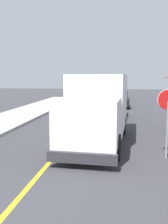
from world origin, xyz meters
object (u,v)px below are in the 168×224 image
Objects in this scene: parked_car_mid at (119,99)px; stop_sign at (168,110)px; parked_car_furthest at (121,92)px; box_truck at (99,105)px; parked_car_far at (116,95)px; parked_car_near at (113,107)px.

stop_sign is (2.06, -16.33, 1.06)m from parked_car_mid.
parked_car_mid is at bearing 97.18° from stop_sign.
parked_car_mid is 12.68m from parked_car_furthest.
box_truck is 1.64× the size of parked_car_mid.
parked_car_furthest is (0.51, 6.38, 0.00)m from parked_car_far.
stop_sign is at bearing -82.82° from parked_car_mid.
parked_car_far is at bearing 94.48° from parked_car_mid.
parked_car_far is (-0.49, 6.29, 0.00)m from parked_car_mid.
stop_sign is (2.05, -29.01, 1.06)m from parked_car_furthest.
parked_car_mid is (0.35, 6.78, 0.00)m from parked_car_near.
parked_car_furthest is 29.10m from stop_sign.
parked_car_furthest is at bearing 88.36° from box_truck.
parked_car_mid is 6.31m from parked_car_far.
box_truck reaches higher than parked_car_furthest.
parked_car_near is at bearing -91.06° from parked_car_furthest.
parked_car_mid is at bearing 87.07° from parked_car_near.
stop_sign is at bearing -75.86° from parked_car_near.
box_truck reaches higher than parked_car_mid.
box_truck is 20.61m from parked_car_far.
parked_car_far is at bearing 89.26° from box_truck.
stop_sign reaches higher than parked_car_mid.
box_truck is 7.58m from parked_car_near.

